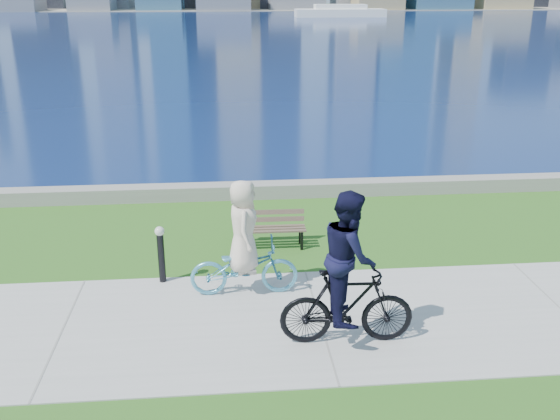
{
  "coord_description": "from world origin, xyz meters",
  "views": [
    {
      "loc": [
        -1.42,
        -8.6,
        5.05
      ],
      "look_at": [
        -0.43,
        2.18,
        1.1
      ],
      "focal_mm": 40.0,
      "sensor_mm": 36.0,
      "label": 1
    }
  ],
  "objects_px": {
    "cyclist_man": "(348,282)",
    "cyclist_woman": "(244,253)",
    "park_bench": "(270,226)",
    "bollard_lamp": "(161,251)"
  },
  "relations": [
    {
      "from": "park_bench",
      "to": "cyclist_woman",
      "type": "distance_m",
      "value": 2.15
    },
    {
      "from": "cyclist_man",
      "to": "cyclist_woman",
      "type": "bearing_deg",
      "value": 42.63
    },
    {
      "from": "bollard_lamp",
      "to": "cyclist_man",
      "type": "bearing_deg",
      "value": -38.32
    },
    {
      "from": "park_bench",
      "to": "cyclist_woman",
      "type": "relative_size",
      "value": 0.69
    },
    {
      "from": "bollard_lamp",
      "to": "cyclist_man",
      "type": "relative_size",
      "value": 0.45
    },
    {
      "from": "park_bench",
      "to": "cyclist_man",
      "type": "relative_size",
      "value": 0.59
    },
    {
      "from": "bollard_lamp",
      "to": "park_bench",
      "type": "bearing_deg",
      "value": 35.34
    },
    {
      "from": "bollard_lamp",
      "to": "cyclist_woman",
      "type": "height_order",
      "value": "cyclist_woman"
    },
    {
      "from": "bollard_lamp",
      "to": "cyclist_man",
      "type": "xyz_separation_m",
      "value": [
        2.88,
        -2.28,
        0.4
      ]
    },
    {
      "from": "park_bench",
      "to": "cyclist_man",
      "type": "bearing_deg",
      "value": -76.85
    }
  ]
}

